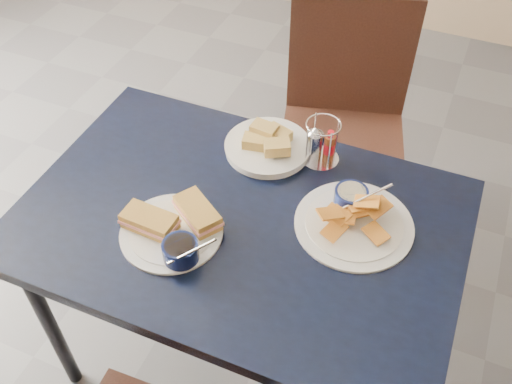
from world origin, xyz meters
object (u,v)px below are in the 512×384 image
at_px(dining_table, 240,233).
at_px(sandwich_plate, 174,228).
at_px(condiment_caddy, 320,144).
at_px(chair_far, 351,111).
at_px(plantain_plate, 353,216).
at_px(bread_basket, 268,145).

xyz_separation_m(dining_table, sandwich_plate, (-0.13, -0.12, 0.09)).
relative_size(sandwich_plate, condiment_caddy, 2.20).
bearing_deg(sandwich_plate, chair_far, 76.40).
height_order(dining_table, chair_far, chair_far).
bearing_deg(sandwich_plate, plantain_plate, 29.13).
distance_m(chair_far, sandwich_plate, 0.98).
bearing_deg(chair_far, bread_basket, -103.34).
height_order(plantain_plate, condiment_caddy, condiment_caddy).
bearing_deg(bread_basket, sandwich_plate, -103.94).
xyz_separation_m(chair_far, condiment_caddy, (0.03, -0.50, 0.25)).
distance_m(sandwich_plate, bread_basket, 0.41).
bearing_deg(bread_basket, condiment_caddy, 9.53).
relative_size(plantain_plate, condiment_caddy, 2.30).
height_order(sandwich_plate, condiment_caddy, condiment_caddy).
bearing_deg(plantain_plate, chair_far, 104.85).
xyz_separation_m(chair_far, bread_basket, (-0.13, -0.53, 0.22)).
relative_size(dining_table, condiment_caddy, 8.66).
bearing_deg(chair_far, condiment_caddy, -87.11).
bearing_deg(sandwich_plate, dining_table, 43.07).
xyz_separation_m(dining_table, condiment_caddy, (0.12, 0.30, 0.12)).
bearing_deg(bread_basket, plantain_plate, -28.41).
bearing_deg(plantain_plate, condiment_caddy, 129.53).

